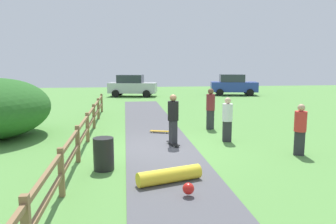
# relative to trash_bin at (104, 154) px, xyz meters

# --- Properties ---
(ground_plane) EXTENTS (60.00, 60.00, 0.00)m
(ground_plane) POSITION_rel_trash_bin_xyz_m (1.80, 2.12, -0.45)
(ground_plane) COLOR #568E42
(asphalt_path) EXTENTS (2.40, 28.00, 0.02)m
(asphalt_path) POSITION_rel_trash_bin_xyz_m (1.80, 2.12, -0.44)
(asphalt_path) COLOR #515156
(asphalt_path) RESTS_ON ground_plane
(wooden_fence) EXTENTS (0.12, 18.12, 1.10)m
(wooden_fence) POSITION_rel_trash_bin_xyz_m (-0.80, 2.12, 0.22)
(wooden_fence) COLOR olive
(wooden_fence) RESTS_ON ground_plane
(trash_bin) EXTENTS (0.56, 0.56, 0.90)m
(trash_bin) POSITION_rel_trash_bin_xyz_m (0.00, 0.00, 0.00)
(trash_bin) COLOR black
(trash_bin) RESTS_ON ground_plane
(skater_riding) EXTENTS (0.46, 0.82, 1.82)m
(skater_riding) POSITION_rel_trash_bin_xyz_m (2.28, 2.37, 0.59)
(skater_riding) COLOR black
(skater_riding) RESTS_ON asphalt_path
(skater_fallen) EXTENTS (1.67, 1.45, 0.36)m
(skater_fallen) POSITION_rel_trash_bin_xyz_m (1.68, -1.32, -0.25)
(skater_fallen) COLOR yellow
(skater_fallen) RESTS_ON asphalt_path
(skateboard_loose) EXTENTS (0.82, 0.45, 0.08)m
(skateboard_loose) POSITION_rel_trash_bin_xyz_m (2.02, 4.54, -0.36)
(skateboard_loose) COLOR #BF8C19
(skateboard_loose) RESTS_ON asphalt_path
(bystander_maroon) EXTENTS (0.54, 0.54, 1.82)m
(bystander_maroon) POSITION_rel_trash_bin_xyz_m (4.36, 5.12, 0.56)
(bystander_maroon) COLOR #2D2D33
(bystander_maroon) RESTS_ON ground_plane
(bystander_red) EXTENTS (0.51, 0.51, 1.65)m
(bystander_red) POSITION_rel_trash_bin_xyz_m (6.10, 0.68, 0.45)
(bystander_red) COLOR #2D2D33
(bystander_red) RESTS_ON ground_plane
(bystander_white) EXTENTS (0.44, 0.44, 1.67)m
(bystander_white) POSITION_rel_trash_bin_xyz_m (4.37, 2.74, 0.46)
(bystander_white) COLOR #2D2D33
(bystander_white) RESTS_ON ground_plane
(parked_car_silver) EXTENTS (4.46, 2.65, 1.92)m
(parked_car_silver) POSITION_rel_trash_bin_xyz_m (1.25, 20.39, 0.51)
(parked_car_silver) COLOR #B7B7BC
(parked_car_silver) RESTS_ON ground_plane
(parked_car_blue) EXTENTS (4.45, 2.61, 1.92)m
(parked_car_blue) POSITION_rel_trash_bin_xyz_m (10.59, 20.39, 0.51)
(parked_car_blue) COLOR #283D99
(parked_car_blue) RESTS_ON ground_plane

